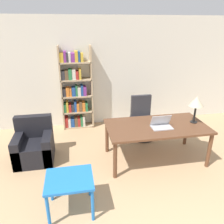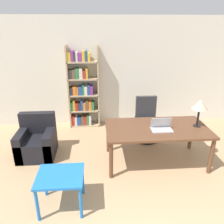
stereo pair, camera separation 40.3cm
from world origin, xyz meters
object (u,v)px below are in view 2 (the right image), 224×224
desk (157,131)px  table_lamp (200,105)px  laptop (161,127)px  side_table_blue (60,180)px  armchair (37,142)px  bookshelf (82,91)px  office_chair (146,121)px

desk → table_lamp: (0.75, 0.01, 0.49)m
desk → laptop: (0.05, -0.09, 0.13)m
desk → laptop: laptop is taller
table_lamp → side_table_blue: bearing=-156.8°
table_lamp → laptop: bearing=-171.8°
laptop → armchair: 2.46m
side_table_blue → armchair: armchair is taller
bookshelf → table_lamp: bearing=-38.6°
laptop → table_lamp: bearing=8.2°
laptop → bookshelf: 2.40m
desk → table_lamp: size_ratio=3.60×
desk → armchair: (-2.31, 0.40, -0.37)m
laptop → armchair: laptop is taller
table_lamp → bookshelf: size_ratio=0.25×
desk → bookshelf: bearing=129.4°
table_lamp → bookshelf: 2.83m
bookshelf → laptop: bearing=-51.1°
laptop → bookshelf: (-1.50, 1.86, 0.17)m
desk → laptop: bearing=-62.2°
armchair → bookshelf: (0.85, 1.37, 0.66)m
table_lamp → office_chair: 1.38m
armchair → office_chair: bearing=13.2°
laptop → bookshelf: size_ratio=0.18×
office_chair → armchair: 2.41m
table_lamp → office_chair: bearing=127.2°
laptop → bookshelf: bearing=128.9°
side_table_blue → laptop: bearing=28.8°
desk → laptop: size_ratio=5.02×
table_lamp → side_table_blue: 2.68m
desk → bookshelf: 2.31m
laptop → office_chair: bearing=90.8°
desk → office_chair: (0.04, 0.95, -0.21)m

